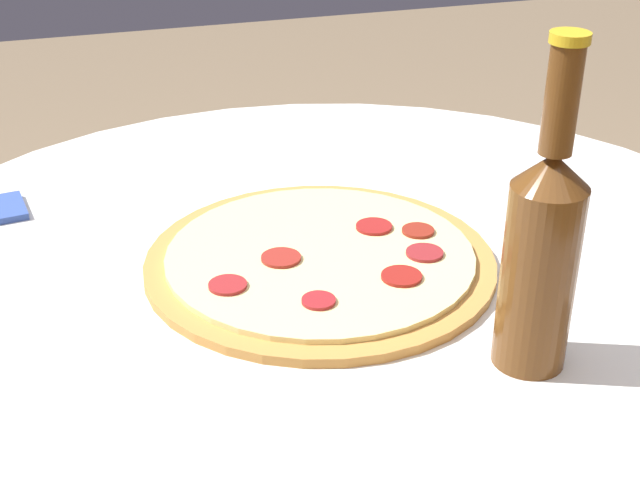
{
  "coord_description": "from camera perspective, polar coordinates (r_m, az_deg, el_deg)",
  "views": [
    {
      "loc": [
        0.26,
        0.75,
        1.22
      ],
      "look_at": [
        0.02,
        -0.01,
        0.78
      ],
      "focal_mm": 50.0,
      "sensor_mm": 36.0,
      "label": 1
    }
  ],
  "objects": [
    {
      "name": "pizza",
      "position": [
        0.92,
        0.04,
        -0.68
      ],
      "size": [
        0.36,
        0.36,
        0.02
      ],
      "color": "#B77F3D",
      "rests_on": "table"
    },
    {
      "name": "table",
      "position": [
        1.02,
        1.06,
        -10.48
      ],
      "size": [
        1.04,
        1.04,
        0.76
      ],
      "color": "silver",
      "rests_on": "ground_plane"
    },
    {
      "name": "beer_bottle",
      "position": [
        0.75,
        13.99,
        -0.1
      ],
      "size": [
        0.06,
        0.06,
        0.29
      ],
      "color": "#563314",
      "rests_on": "table"
    }
  ]
}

